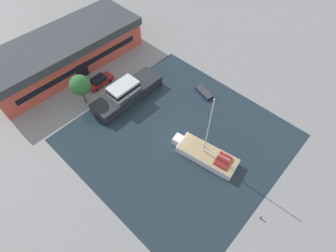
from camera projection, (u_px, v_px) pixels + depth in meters
name	position (u px, v px, depth m)	size (l,w,h in m)	color
ground_plane	(178.00, 138.00, 40.06)	(440.00, 440.00, 0.00)	gray
water_canal	(178.00, 138.00, 40.06)	(28.46, 29.27, 0.01)	#1E2D38
warehouse_building	(64.00, 51.00, 48.15)	(29.66, 11.67, 5.63)	#C64C3D
quay_tree_near_building	(80.00, 85.00, 41.01)	(3.26, 3.26, 5.82)	brown
parked_car	(100.00, 81.00, 46.35)	(4.76, 1.95, 1.69)	maroon
sailboat_moored	(206.00, 155.00, 37.42)	(4.63, 10.11, 12.12)	silver
motor_cruiser	(127.00, 93.00, 44.03)	(12.96, 4.13, 3.46)	#23282D
small_dinghy	(204.00, 92.00, 45.41)	(2.19, 3.77, 0.60)	#19234C
mooring_bollard	(261.00, 217.00, 32.45)	(0.23, 0.23, 0.65)	#47474C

